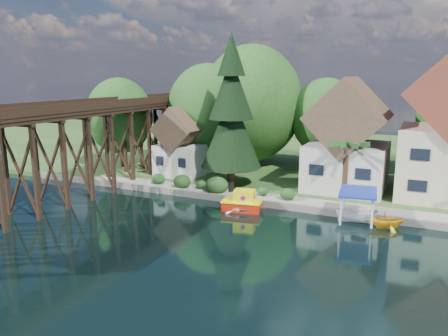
{
  "coord_description": "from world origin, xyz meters",
  "views": [
    {
      "loc": [
        13.84,
        -27.8,
        11.62
      ],
      "look_at": [
        -1.84,
        6.0,
        3.7
      ],
      "focal_mm": 35.0,
      "sensor_mm": 36.0,
      "label": 1
    }
  ],
  "objects_px": {
    "house_left": "(348,142)",
    "tugboat": "(243,202)",
    "palm_tree": "(347,145)",
    "boat_canopy": "(357,209)",
    "boat_white_a": "(244,207)",
    "boat_yellow": "(387,219)",
    "conifer": "(231,114)",
    "shed": "(182,146)",
    "trestle_bridge": "(90,141)"
  },
  "relations": [
    {
      "from": "tugboat",
      "to": "boat_yellow",
      "type": "distance_m",
      "value": 11.87
    },
    {
      "from": "boat_yellow",
      "to": "conifer",
      "type": "bearing_deg",
      "value": 45.92
    },
    {
      "from": "shed",
      "to": "boat_canopy",
      "type": "height_order",
      "value": "shed"
    },
    {
      "from": "conifer",
      "to": "boat_yellow",
      "type": "distance_m",
      "value": 18.15
    },
    {
      "from": "house_left",
      "to": "tugboat",
      "type": "bearing_deg",
      "value": -125.85
    },
    {
      "from": "trestle_bridge",
      "to": "boat_white_a",
      "type": "bearing_deg",
      "value": 3.1
    },
    {
      "from": "boat_canopy",
      "to": "boat_yellow",
      "type": "height_order",
      "value": "boat_canopy"
    },
    {
      "from": "tugboat",
      "to": "conifer",
      "type": "bearing_deg",
      "value": 121.88
    },
    {
      "from": "boat_white_a",
      "to": "boat_yellow",
      "type": "relative_size",
      "value": 1.37
    },
    {
      "from": "conifer",
      "to": "boat_yellow",
      "type": "bearing_deg",
      "value": -19.58
    },
    {
      "from": "conifer",
      "to": "palm_tree",
      "type": "bearing_deg",
      "value": -1.47
    },
    {
      "from": "boat_yellow",
      "to": "tugboat",
      "type": "bearing_deg",
      "value": 68.64
    },
    {
      "from": "house_left",
      "to": "boat_yellow",
      "type": "height_order",
      "value": "house_left"
    },
    {
      "from": "shed",
      "to": "palm_tree",
      "type": "height_order",
      "value": "shed"
    },
    {
      "from": "boat_white_a",
      "to": "boat_canopy",
      "type": "distance_m",
      "value": 9.45
    },
    {
      "from": "tugboat",
      "to": "boat_yellow",
      "type": "relative_size",
      "value": 1.31
    },
    {
      "from": "house_left",
      "to": "tugboat",
      "type": "xyz_separation_m",
      "value": [
        -7.12,
        -9.86,
        -4.39
      ]
    },
    {
      "from": "conifer",
      "to": "boat_yellow",
      "type": "xyz_separation_m",
      "value": [
        15.74,
        -5.6,
        -7.11
      ]
    },
    {
      "from": "boat_yellow",
      "to": "trestle_bridge",
      "type": "bearing_deg",
      "value": 68.85
    },
    {
      "from": "house_left",
      "to": "palm_tree",
      "type": "relative_size",
      "value": 1.93
    },
    {
      "from": "palm_tree",
      "to": "trestle_bridge",
      "type": "bearing_deg",
      "value": -163.62
    },
    {
      "from": "shed",
      "to": "palm_tree",
      "type": "relative_size",
      "value": 1.37
    },
    {
      "from": "boat_white_a",
      "to": "boat_canopy",
      "type": "xyz_separation_m",
      "value": [
        9.37,
        1.01,
        0.73
      ]
    },
    {
      "from": "boat_white_a",
      "to": "boat_yellow",
      "type": "xyz_separation_m",
      "value": [
        11.67,
        0.75,
        0.34
      ]
    },
    {
      "from": "shed",
      "to": "tugboat",
      "type": "distance_m",
      "value": 14.06
    },
    {
      "from": "house_left",
      "to": "boat_canopy",
      "type": "xyz_separation_m",
      "value": [
        2.43,
        -8.95,
        -4.01
      ]
    },
    {
      "from": "trestle_bridge",
      "to": "boat_canopy",
      "type": "relative_size",
      "value": 10.11
    },
    {
      "from": "palm_tree",
      "to": "boat_canopy",
      "type": "height_order",
      "value": "palm_tree"
    },
    {
      "from": "trestle_bridge",
      "to": "tugboat",
      "type": "height_order",
      "value": "trestle_bridge"
    },
    {
      "from": "house_left",
      "to": "shed",
      "type": "distance_m",
      "value": 18.11
    },
    {
      "from": "boat_white_a",
      "to": "boat_canopy",
      "type": "relative_size",
      "value": 0.88
    },
    {
      "from": "palm_tree",
      "to": "boat_yellow",
      "type": "relative_size",
      "value": 2.03
    },
    {
      "from": "trestle_bridge",
      "to": "boat_yellow",
      "type": "bearing_deg",
      "value": 3.35
    },
    {
      "from": "palm_tree",
      "to": "tugboat",
      "type": "bearing_deg",
      "value": -142.2
    },
    {
      "from": "conifer",
      "to": "boat_white_a",
      "type": "distance_m",
      "value": 10.6
    },
    {
      "from": "trestle_bridge",
      "to": "boat_canopy",
      "type": "xyz_separation_m",
      "value": [
        25.43,
        1.88,
        -4.22
      ]
    },
    {
      "from": "trestle_bridge",
      "to": "tugboat",
      "type": "bearing_deg",
      "value": 3.5
    },
    {
      "from": "boat_canopy",
      "to": "boat_white_a",
      "type": "bearing_deg",
      "value": -173.85
    },
    {
      "from": "trestle_bridge",
      "to": "boat_canopy",
      "type": "distance_m",
      "value": 25.84
    },
    {
      "from": "conifer",
      "to": "house_left",
      "type": "bearing_deg",
      "value": 18.15
    },
    {
      "from": "tugboat",
      "to": "palm_tree",
      "type": "bearing_deg",
      "value": 37.8
    },
    {
      "from": "shed",
      "to": "palm_tree",
      "type": "distance_m",
      "value": 18.78
    },
    {
      "from": "boat_yellow",
      "to": "house_left",
      "type": "bearing_deg",
      "value": 2.68
    },
    {
      "from": "boat_yellow",
      "to": "boat_white_a",
      "type": "bearing_deg",
      "value": 69.19
    },
    {
      "from": "palm_tree",
      "to": "tugboat",
      "type": "relative_size",
      "value": 1.55
    },
    {
      "from": "boat_yellow",
      "to": "boat_canopy",
      "type": "bearing_deg",
      "value": 59.1
    },
    {
      "from": "boat_white_a",
      "to": "boat_yellow",
      "type": "bearing_deg",
      "value": -96.25
    },
    {
      "from": "conifer",
      "to": "boat_yellow",
      "type": "height_order",
      "value": "conifer"
    },
    {
      "from": "tugboat",
      "to": "boat_white_a",
      "type": "distance_m",
      "value": 0.4
    },
    {
      "from": "conifer",
      "to": "boat_white_a",
      "type": "bearing_deg",
      "value": -57.38
    }
  ]
}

